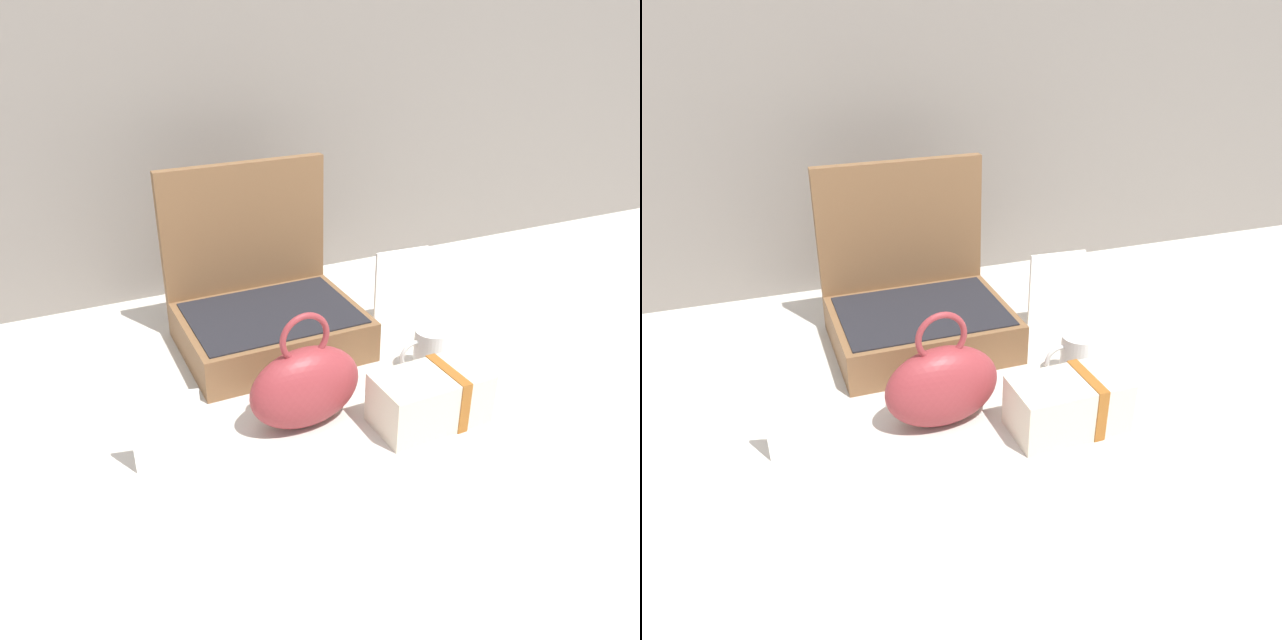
# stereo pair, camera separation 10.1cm
# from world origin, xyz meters

# --- Properties ---
(ground_plane) EXTENTS (6.00, 6.00, 0.00)m
(ground_plane) POSITION_xyz_m (0.00, 0.00, 0.00)
(ground_plane) COLOR beige
(open_suitcase) EXTENTS (0.37, 0.30, 0.37)m
(open_suitcase) POSITION_xyz_m (-0.04, 0.21, 0.08)
(open_suitcase) COLOR brown
(open_suitcase) RESTS_ON ground_plane
(teal_pouch_handbag) EXTENTS (0.21, 0.11, 0.22)m
(teal_pouch_handbag) POSITION_xyz_m (-0.09, -0.10, 0.08)
(teal_pouch_handbag) COLOR maroon
(teal_pouch_handbag) RESTS_ON ground_plane
(cream_toiletry_bag) EXTENTS (0.20, 0.11, 0.10)m
(cream_toiletry_bag) POSITION_xyz_m (0.12, -0.18, 0.05)
(cream_toiletry_bag) COLOR beige
(cream_toiletry_bag) RESTS_ON ground_plane
(coffee_mug) EXTENTS (0.11, 0.07, 0.09)m
(coffee_mug) POSITION_xyz_m (0.21, -0.04, 0.05)
(coffee_mug) COLOR silver
(coffee_mug) RESTS_ON ground_plane
(info_card_left) EXTENTS (0.11, 0.03, 0.14)m
(info_card_left) POSITION_xyz_m (-0.33, -0.11, 0.07)
(info_card_left) COLOR white
(info_card_left) RESTS_ON ground_plane
(poster_card_right) EXTENTS (0.13, 0.01, 0.18)m
(poster_card_right) POSITION_xyz_m (0.27, 0.17, 0.09)
(poster_card_right) COLOR white
(poster_card_right) RESTS_ON ground_plane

